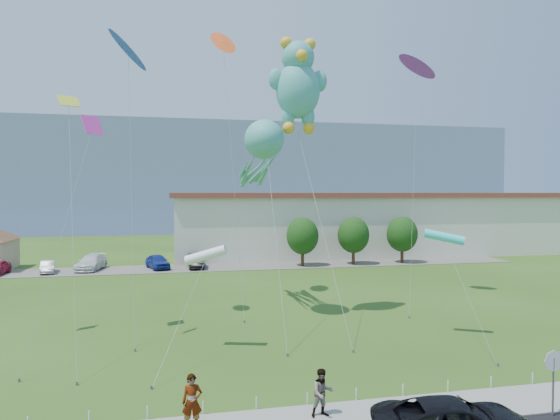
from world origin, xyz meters
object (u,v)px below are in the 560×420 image
at_px(stop_sign, 554,367).
at_px(pedestrian_right, 323,393).
at_px(parked_car_blue, 158,262).
at_px(octopus_kite, 261,153).
at_px(parked_car_black, 196,261).
at_px(parked_car_white, 91,262).
at_px(teddy_bear_kite, 298,83).
at_px(warehouse, 397,222).
at_px(parked_car_silver, 47,267).
at_px(pedestrian_left, 192,402).

distance_m(stop_sign, pedestrian_right, 8.49).
bearing_deg(parked_car_blue, pedestrian_right, -97.27).
bearing_deg(octopus_kite, parked_car_black, 99.04).
relative_size(parked_car_white, octopus_kite, 0.38).
height_order(parked_car_blue, teddy_bear_kite, teddy_bear_kite).
xyz_separation_m(warehouse, pedestrian_right, (-24.78, -46.57, -3.16)).
bearing_deg(parked_car_blue, teddy_bear_kite, -85.47).
bearing_deg(teddy_bear_kite, octopus_kite, 143.96).
relative_size(stop_sign, pedestrian_right, 1.44).
distance_m(warehouse, parked_car_silver, 43.82).
distance_m(warehouse, pedestrian_left, 55.19).
height_order(stop_sign, pedestrian_right, stop_sign).
bearing_deg(stop_sign, octopus_kite, 114.07).
bearing_deg(teddy_bear_kite, stop_sign, -70.48).
relative_size(pedestrian_right, parked_car_blue, 0.39).
distance_m(parked_car_blue, teddy_bear_kite, 29.23).
distance_m(parked_car_blue, octopus_kite, 25.26).
xyz_separation_m(parked_car_white, parked_car_black, (10.87, -0.85, -0.01)).
xyz_separation_m(pedestrian_left, parked_car_black, (1.69, 37.52, -0.23)).
distance_m(warehouse, teddy_bear_kite, 40.72).
distance_m(parked_car_silver, octopus_kite, 29.94).
bearing_deg(warehouse, teddy_bear_kite, -124.40).
height_order(stop_sign, pedestrian_left, stop_sign).
height_order(parked_car_black, teddy_bear_kite, teddy_bear_kite).
bearing_deg(teddy_bear_kite, warehouse, 55.60).
xyz_separation_m(pedestrian_right, parked_car_black, (-2.98, 37.51, -0.14)).
bearing_deg(parked_car_blue, pedestrian_left, -104.24).
height_order(pedestrian_left, pedestrian_right, pedestrian_left).
distance_m(parked_car_white, octopus_kite, 28.52).
bearing_deg(teddy_bear_kite, parked_car_blue, 112.29).
distance_m(pedestrian_left, teddy_bear_kite, 21.42).
xyz_separation_m(warehouse, parked_car_black, (-27.75, -9.06, -3.30)).
relative_size(warehouse, stop_sign, 24.40).
relative_size(pedestrian_right, teddy_bear_kite, 0.10).
xyz_separation_m(stop_sign, parked_car_black, (-11.25, 39.15, -1.05)).
distance_m(pedestrian_right, parked_car_silver, 41.25).
height_order(warehouse, parked_car_white, warehouse).
xyz_separation_m(parked_car_silver, parked_car_white, (4.03, 1.19, 0.17)).
distance_m(stop_sign, parked_car_silver, 46.82).
xyz_separation_m(parked_car_blue, octopus_kite, (7.47, -21.93, 10.06)).
height_order(stop_sign, teddy_bear_kite, teddy_bear_kite).
relative_size(pedestrian_left, pedestrian_right, 1.10).
distance_m(pedestrian_right, parked_car_blue, 38.41).
height_order(parked_car_silver, parked_car_white, parked_car_white).
bearing_deg(parked_car_white, parked_car_silver, -153.23).
relative_size(stop_sign, parked_car_blue, 0.56).
height_order(pedestrian_right, octopus_kite, octopus_kite).
xyz_separation_m(warehouse, parked_car_white, (-38.63, -8.21, -3.29)).
distance_m(pedestrian_left, parked_car_silver, 39.46).
height_order(pedestrian_right, parked_car_black, pedestrian_right).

